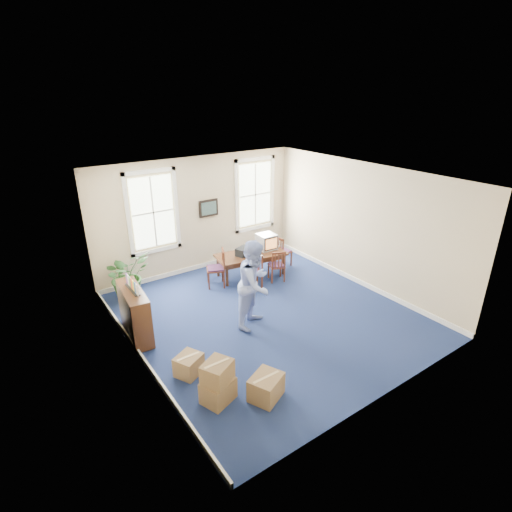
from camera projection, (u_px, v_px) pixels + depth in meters
floor at (267, 315)px, 9.25m from camera, size 6.50×6.50×0.00m
ceiling at (269, 177)px, 8.00m from camera, size 6.50×6.50×0.00m
wall_back at (198, 215)px, 11.08m from camera, size 6.50×0.00×6.50m
wall_front at (393, 316)px, 6.17m from camera, size 6.50×0.00×6.50m
wall_left at (132, 288)px, 7.04m from camera, size 0.00×6.50×6.50m
wall_right at (362, 226)px, 10.21m from camera, size 0.00×6.50×6.50m
baseboard_back at (202, 265)px, 11.66m from camera, size 6.00×0.04×0.12m
baseboard_left at (143, 359)px, 7.66m from camera, size 0.04×6.50×0.12m
baseboard_right at (355, 280)px, 10.79m from camera, size 0.04×6.50×0.12m
window_left at (153, 212)px, 10.26m from camera, size 1.40×0.12×2.20m
window_right at (255, 194)px, 11.95m from camera, size 1.40×0.12×2.20m
wall_picture at (209, 208)px, 11.14m from camera, size 0.58×0.06×0.48m
conference_table at (251, 264)px, 11.08m from camera, size 2.02×1.16×0.65m
crt_tv at (267, 242)px, 11.20m from camera, size 0.50×0.54×0.44m
game_console at (275, 247)px, 11.38m from camera, size 0.21×0.23×0.05m
equipment_bag at (243, 251)px, 10.83m from camera, size 0.50×0.42×0.21m
chair_near_left at (253, 271)px, 10.33m from camera, size 0.53×0.53×0.97m
chair_near_right at (276, 265)px, 10.75m from camera, size 0.52×0.52×0.89m
chair_end_left at (215, 268)px, 10.42m from camera, size 0.60×0.60×1.01m
chair_end_right at (283, 251)px, 11.62m from camera, size 0.48×0.48×0.93m
man at (255, 284)px, 8.55m from camera, size 1.20×1.12×1.96m
credenza at (135, 314)px, 8.29m from camera, size 0.52×1.38×1.06m
brochure_rack at (132, 285)px, 8.04m from camera, size 0.13×0.61×0.27m
potted_plant at (127, 275)px, 9.80m from camera, size 1.31×1.21×1.21m
cardboard_boxes at (225, 373)px, 6.76m from camera, size 1.85×1.85×0.80m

